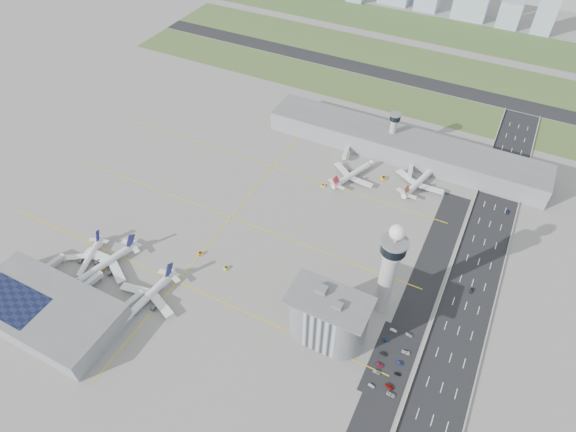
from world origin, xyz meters
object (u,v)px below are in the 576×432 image
at_px(airplane_far_a, 354,171).
at_px(jet_bridge_far_0, 348,149).
at_px(airplane_far_b, 421,178).
at_px(car_lot_8, 398,374).
at_px(jet_bridge_near_1, 83,290).
at_px(airplane_near_a, 87,257).
at_px(car_lot_1, 377,372).
at_px(car_lot_2, 380,365).
at_px(car_lot_4, 386,340).
at_px(car_lot_5, 393,330).
at_px(jet_bridge_near_2, 124,310).
at_px(car_lot_11, 409,335).
at_px(car_lot_3, 384,354).
at_px(tug_3, 226,268).
at_px(car_lot_0, 371,386).
at_px(tug_0, 103,268).
at_px(car_hw_1, 471,290).
at_px(tug_2, 200,253).
at_px(car_hw_4, 500,156).
at_px(car_lot_7, 390,386).
at_px(tug_4, 323,185).
at_px(jet_bridge_far_1, 411,168).
at_px(car_lot_9, 400,363).
at_px(control_tower, 389,266).
at_px(airplane_near_b, 103,261).
at_px(tug_5, 383,178).
at_px(secondary_tower, 393,129).
at_px(jet_bridge_near_0, 44,271).
at_px(admin_building, 328,317).
at_px(tug_1, 107,258).
at_px(airplane_near_c, 145,296).
at_px(car_lot_6, 391,395).
at_px(car_lot_10, 406,353).

xyz_separation_m(airplane_far_a, jet_bridge_far_0, (-15.28, 26.60, -3.06)).
bearing_deg(airplane_far_b, car_lot_8, -153.67).
bearing_deg(jet_bridge_near_1, airplane_near_a, 45.52).
relative_size(car_lot_1, car_lot_2, 0.97).
bearing_deg(car_lot_4, car_lot_5, -18.80).
relative_size(jet_bridge_near_2, car_lot_11, 3.37).
bearing_deg(car_lot_3, car_lot_5, 1.49).
xyz_separation_m(tug_3, car_lot_0, (103.38, -30.43, -0.27)).
height_order(tug_0, car_hw_1, tug_0).
distance_m(airplane_near_a, jet_bridge_far_0, 200.10).
distance_m(tug_2, car_hw_4, 237.34).
height_order(airplane_far_b, car_lot_7, airplane_far_b).
bearing_deg(car_lot_5, tug_4, 41.71).
bearing_deg(jet_bridge_far_1, car_lot_1, 1.00).
bearing_deg(car_lot_9, airplane_far_a, 31.82).
bearing_deg(airplane_far_a, control_tower, -129.27).
relative_size(tug_4, car_lot_2, 0.71).
height_order(airplane_near_b, car_hw_1, airplane_near_b).
height_order(jet_bridge_far_1, car_lot_1, jet_bridge_far_1).
bearing_deg(car_lot_8, tug_5, 18.17).
xyz_separation_m(airplane_far_a, car_lot_9, (75.28, -126.47, -5.35)).
xyz_separation_m(secondary_tower, jet_bridge_far_1, (22.00, -18.00, -15.95)).
xyz_separation_m(tug_3, car_lot_5, (103.10, 4.41, -0.24)).
bearing_deg(secondary_tower, jet_bridge_near_0, -124.13).
xyz_separation_m(tug_5, car_lot_5, (46.07, -118.01, -0.39)).
distance_m(admin_building, car_lot_9, 43.18).
bearing_deg(control_tower, car_lot_2, -71.17).
bearing_deg(car_lot_11, car_lot_3, 161.02).
bearing_deg(car_lot_4, tug_2, 80.01).
distance_m(car_lot_4, car_lot_8, 19.20).
bearing_deg(car_lot_4, airplane_far_b, 1.12).
height_order(jet_bridge_far_0, car_lot_9, jet_bridge_far_0).
xyz_separation_m(car_lot_1, car_lot_3, (-0.07, 11.38, -0.10)).
height_order(car_lot_3, car_lot_11, car_lot_11).
bearing_deg(car_lot_9, tug_1, 95.62).
bearing_deg(jet_bridge_near_1, tug_3, -40.43).
xyz_separation_m(tug_0, car_hw_1, (201.22, 83.90, -0.44)).
height_order(airplane_near_b, tug_5, airplane_near_b).
bearing_deg(car_lot_8, airplane_near_c, 95.62).
bearing_deg(car_lot_2, tug_4, 45.15).
bearing_deg(car_lot_4, tug_3, 80.81).
distance_m(tug_5, car_lot_0, 159.72).
bearing_deg(car_lot_7, airplane_far_a, 37.17).
relative_size(tug_5, car_hw_1, 0.93).
relative_size(tug_5, car_lot_2, 0.87).
bearing_deg(car_lot_6, car_lot_3, 31.70).
bearing_deg(car_lot_2, car_hw_4, 2.37).
relative_size(tug_1, car_lot_6, 0.77).
bearing_deg(car_lot_10, airplane_near_a, 91.33).
xyz_separation_m(car_lot_2, car_hw_1, (31.66, 68.23, 0.06)).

